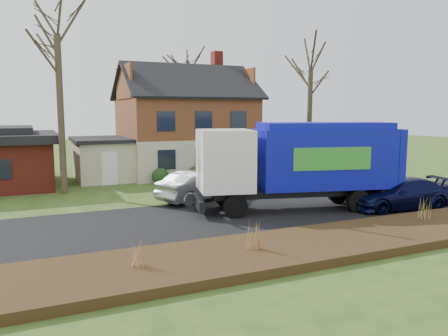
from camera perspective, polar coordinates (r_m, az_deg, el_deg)
name	(u,v)px	position (r m, az deg, el deg)	size (l,w,h in m)	color
ground	(246,215)	(19.77, 2.84, -6.16)	(120.00, 120.00, 0.00)	#2E4617
road	(246,215)	(19.77, 2.84, -6.13)	(80.00, 7.00, 0.02)	black
mulch_verge	(316,244)	(15.36, 11.95, -9.74)	(80.00, 3.50, 0.30)	#301D10
main_house	(179,120)	(32.68, -5.88, 6.32)	(12.95, 8.95, 9.26)	beige
garbage_truck	(304,160)	(20.83, 10.36, 1.06)	(9.95, 4.72, 4.12)	black
silver_sedan	(200,186)	(22.85, -3.22, -2.30)	(1.66, 4.77, 1.57)	#9D9FA4
navy_wagon	(400,194)	(22.46, 21.98, -3.12)	(2.07, 5.09, 1.48)	black
tree_front_west	(56,9)	(26.44, -21.13, 18.75)	(4.10, 4.10, 12.20)	#443929
tree_front_east	(311,51)	(31.82, 11.32, 14.73)	(3.88, 3.88, 10.78)	#3D3224
tree_back	(188,47)	(42.05, -4.77, 15.43)	(3.98, 3.98, 12.61)	#3B3223
grass_clump_west	(137,253)	(12.66, -11.27, -10.82)	(0.31, 0.25, 0.82)	tan
grass_clump_mid	(253,235)	(13.94, 3.87, -8.74)	(0.33, 0.27, 0.93)	#A27547
grass_clump_east	(426,209)	(19.44, 24.85, -4.84)	(0.35, 0.29, 0.89)	#9F8A46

